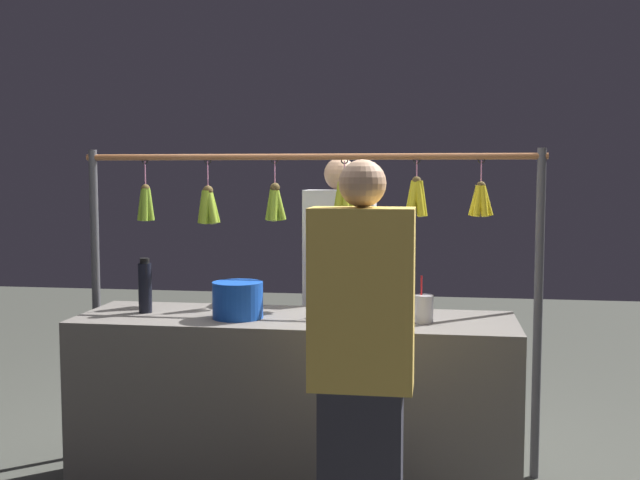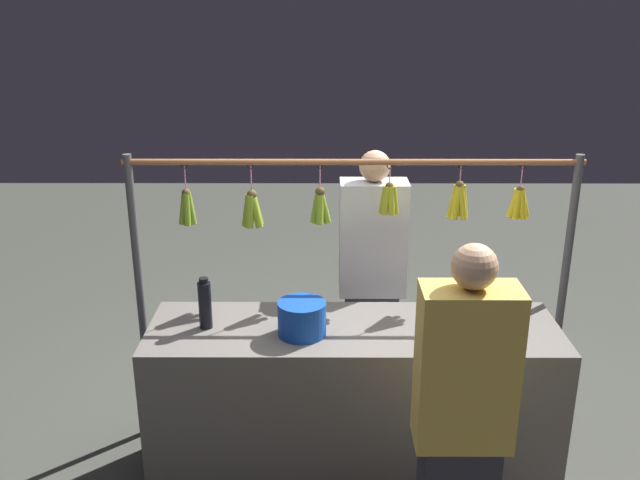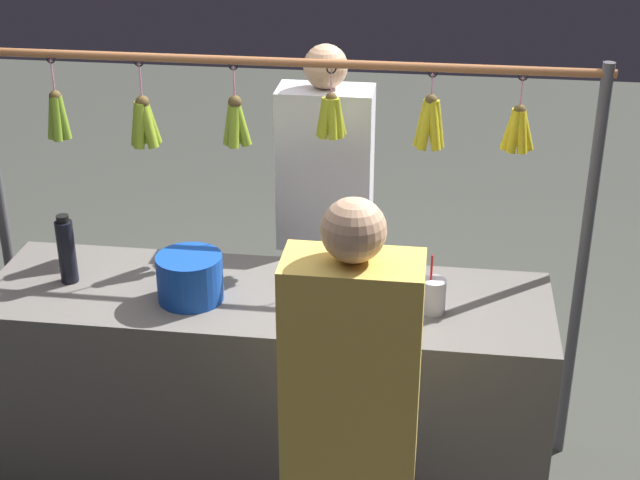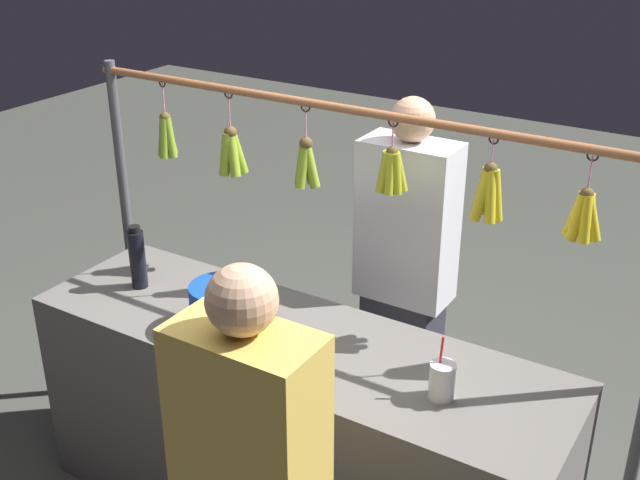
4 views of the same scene
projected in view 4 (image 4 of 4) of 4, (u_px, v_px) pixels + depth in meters
market_counter at (294, 433)px, 3.03m from camera, size 2.05×0.60×0.85m
display_rack at (346, 215)px, 2.98m from camera, size 2.36×0.12×1.64m
water_bottle at (137, 258)px, 3.15m from camera, size 0.06×0.06×0.26m
blue_bucket at (222, 306)px, 2.88m from camera, size 0.23×0.23×0.17m
drink_cup at (442, 381)px, 2.50m from camera, size 0.08×0.08×0.21m
vendor_person at (404, 289)px, 3.31m from camera, size 0.38×0.21×1.61m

